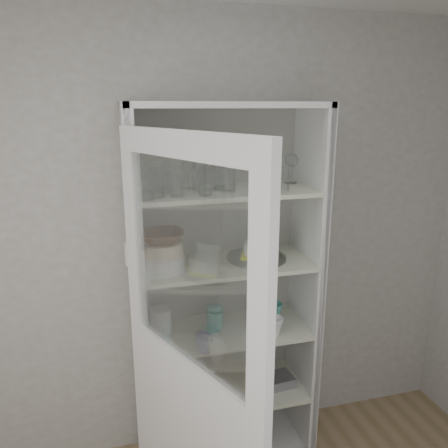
{
  "coord_description": "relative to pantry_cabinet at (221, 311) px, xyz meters",
  "views": [
    {
      "loc": [
        -0.37,
        -0.89,
        2.08
      ],
      "look_at": [
        0.2,
        1.27,
        1.47
      ],
      "focal_mm": 35.0,
      "sensor_mm": 36.0,
      "label": 1
    }
  ],
  "objects": [
    {
      "name": "cream_bowl",
      "position": [
        -0.34,
        -0.1,
        0.44
      ],
      "size": [
        0.23,
        0.23,
        0.07
      ],
      "primitive_type": "cylinder",
      "rotation": [
        0.0,
        0.0,
        -0.05
      ],
      "color": "#F7E2BE",
      "rests_on": "plate_stack_front"
    },
    {
      "name": "measuring_cups",
      "position": [
        -0.11,
        -0.13,
        -0.06
      ],
      "size": [
        0.09,
        0.09,
        0.04
      ],
      "primitive_type": "cylinder",
      "color": "silver",
      "rests_on": "shelf_mugs"
    },
    {
      "name": "grey_bowl_stack",
      "position": [
        0.22,
        -0.08,
        0.41
      ],
      "size": [
        0.15,
        0.15,
        0.18
      ],
      "primitive_type": "cylinder",
      "color": "silver",
      "rests_on": "shelf_plates"
    },
    {
      "name": "tumbler_10",
      "position": [
        -0.13,
        -0.07,
        0.79
      ],
      "size": [
        0.1,
        0.1,
        0.15
      ],
      "primitive_type": "cylinder",
      "rotation": [
        0.0,
        0.0,
        0.42
      ],
      "color": "silver",
      "rests_on": "shelf_glass"
    },
    {
      "name": "pantry_cabinet",
      "position": [
        0.0,
        0.0,
        0.0
      ],
      "size": [
        1.0,
        0.45,
        2.1
      ],
      "color": "silver",
      "rests_on": "floor"
    },
    {
      "name": "teal_jar",
      "position": [
        -0.04,
        -0.02,
        -0.02
      ],
      "size": [
        0.09,
        0.09,
        0.11
      ],
      "color": "teal",
      "rests_on": "shelf_mugs"
    },
    {
      "name": "white_canister",
      "position": [
        -0.35,
        -0.01,
        -0.01
      ],
      "size": [
        0.15,
        0.15,
        0.14
      ],
      "primitive_type": "cylinder",
      "rotation": [
        0.0,
        0.0,
        0.26
      ],
      "color": "white",
      "rests_on": "shelf_mugs"
    },
    {
      "name": "tumbler_1",
      "position": [
        -0.36,
        -0.18,
        0.79
      ],
      "size": [
        0.08,
        0.08,
        0.14
      ],
      "primitive_type": "cylinder",
      "rotation": [
        0.0,
        0.0,
        0.1
      ],
      "color": "silver",
      "rests_on": "shelf_glass"
    },
    {
      "name": "tumbler_3",
      "position": [
        -0.13,
        -0.19,
        0.79
      ],
      "size": [
        0.07,
        0.07,
        0.14
      ],
      "primitive_type": "cylinder",
      "rotation": [
        0.0,
        0.0,
        -0.09
      ],
      "color": "silver",
      "rests_on": "shelf_glass"
    },
    {
      "name": "tumbler_11",
      "position": [
        0.02,
        -0.1,
        0.78
      ],
      "size": [
        0.08,
        0.08,
        0.12
      ],
      "primitive_type": "cylinder",
      "rotation": [
        0.0,
        0.0,
        0.34
      ],
      "color": "silver",
      "rests_on": "shelf_glass"
    },
    {
      "name": "tumbler_8",
      "position": [
        -0.32,
        -0.09,
        0.79
      ],
      "size": [
        0.08,
        0.08,
        0.15
      ],
      "primitive_type": "cylinder",
      "rotation": [
        0.0,
        0.0,
        0.07
      ],
      "color": "silver",
      "rests_on": "shelf_glass"
    },
    {
      "name": "plate_stack_back",
      "position": [
        -0.41,
        0.04,
        0.38
      ],
      "size": [
        0.22,
        0.22,
        0.11
      ],
      "primitive_type": "cylinder",
      "color": "white",
      "rests_on": "shelf_plates"
    },
    {
      "name": "yellow_trivet",
      "position": [
        0.19,
        -0.07,
        0.34
      ],
      "size": [
        0.22,
        0.22,
        0.01
      ],
      "primitive_type": "cube",
      "rotation": [
        0.0,
        0.0,
        -0.41
      ],
      "color": "#FFFD17",
      "rests_on": "glass_platter"
    },
    {
      "name": "tumbler_6",
      "position": [
        0.27,
        -0.21,
        0.79
      ],
      "size": [
        0.08,
        0.08,
        0.14
      ],
      "primitive_type": "cylinder",
      "rotation": [
        0.0,
        0.0,
        0.21
      ],
      "color": "silver",
      "rests_on": "shelf_glass"
    },
    {
      "name": "plate_stack_front",
      "position": [
        -0.34,
        -0.1,
        0.36
      ],
      "size": [
        0.24,
        0.24,
        0.08
      ],
      "primitive_type": "cylinder",
      "color": "white",
      "rests_on": "shelf_plates"
    },
    {
      "name": "mug_blue",
      "position": [
        0.21,
        -0.11,
        -0.03
      ],
      "size": [
        0.14,
        0.14,
        0.1
      ],
      "primitive_type": "imported",
      "rotation": [
        0.0,
        0.0,
        -0.16
      ],
      "color": "#10128A",
      "rests_on": "shelf_mugs"
    },
    {
      "name": "cream_dish",
      "position": [
        -0.18,
        -0.1,
        -0.44
      ],
      "size": [
        0.3,
        0.3,
        0.08
      ],
      "primitive_type": "imported",
      "rotation": [
        0.0,
        0.0,
        -0.23
      ],
      "color": "#F7E2BE",
      "rests_on": "shelf_bot"
    },
    {
      "name": "white_ramekin",
      "position": [
        0.19,
        -0.07,
        0.38
      ],
      "size": [
        0.19,
        0.19,
        0.06
      ],
      "primitive_type": "cylinder",
      "rotation": [
        0.0,
        0.0,
        0.38
      ],
      "color": "white",
      "rests_on": "yellow_trivet"
    },
    {
      "name": "tumbler_4",
      "position": [
        0.21,
        -0.21,
        0.79
      ],
      "size": [
        0.07,
        0.07,
        0.13
      ],
      "primitive_type": "cylinder",
      "rotation": [
        0.0,
        0.0,
        -0.17
      ],
      "color": "silver",
      "rests_on": "shelf_glass"
    },
    {
      "name": "goblet_0",
      "position": [
        -0.17,
        0.0,
        0.81
      ],
      "size": [
        0.08,
        0.08,
        0.17
      ],
      "primitive_type": null,
      "color": "silver",
      "rests_on": "shelf_glass"
    },
    {
      "name": "tumbler_7",
      "position": [
        -0.33,
        -0.06,
        0.8
      ],
      "size": [
        0.1,
        0.1,
        0.15
      ],
      "primitive_type": "cylinder",
      "rotation": [
        0.0,
        0.0,
        0.38
      ],
      "color": "silver",
      "rests_on": "shelf_glass"
    },
    {
      "name": "wall_back",
      "position": [
        -0.2,
        0.16,
        0.36
      ],
      "size": [
        3.6,
        0.02,
        2.6
      ],
      "primitive_type": "cube",
      "color": "#9E9A92",
      "rests_on": "ground"
    },
    {
      "name": "tin_box",
      "position": [
        0.31,
        -0.11,
        -0.45
      ],
      "size": [
        0.21,
        0.16,
        0.06
      ],
      "primitive_type": "cube",
      "rotation": [
        0.0,
        0.0,
        0.09
      ],
      "color": "#9695A5",
      "rests_on": "shelf_bot"
    },
    {
      "name": "mug_teal",
      "position": [
        0.32,
        -0.02,
        -0.03
      ],
      "size": [
        0.13,
        0.13,
        0.1
      ],
      "primitive_type": "imported",
      "rotation": [
        0.0,
        0.0,
        0.25
      ],
      "color": "teal",
      "rests_on": "shelf_mugs"
    },
    {
      "name": "terracotta_bowl",
      "position": [
        -0.34,
        -0.1,
        0.5
      ],
      "size": [
        0.24,
        0.24,
        0.06
      ],
      "primitive_type": "imported",
      "rotation": [
        0.0,
        0.0,
        -0.04
      ],
      "color": "#4D2914",
      "rests_on": "cream_bowl"
    },
    {
      "name": "tumbler_5",
      "position": [
        0.15,
        -0.21,
        0.79
      ],
      "size": [
        0.07,
        0.07,
        0.14
      ],
      "primitive_type": "cylinder",
      "rotation": [
        0.0,
        0.0,
        -0.03
      ],
      "color": "silver",
      "rests_on": "shelf_glass"
    },
    {
      "name": "tumbler_0",
      "position": [
        -0.41,
        -0.22,
        0.79
      ],
      "size": [
        0.09,
        0.09,
        0.15
      ],
      "primitive_type": "cylinder",
      "rotation": [
        0.0,
        0.0,
        -0.29
      ],
      "color": "silver",
      "rests_on": "shelf_glass"
    },
    {
      "name": "goblet_2",
      "position": [
        0.24,
        0.05,
        0.81
      ],
      "size": [
        0.08,
        0.08,
        0.19
      ],
      "primitive_type": null,
      "color": "silver",
      "rests_on": "shelf_glass"
    },
    {
      "name": "goblet_3",
      "position": [
        0.41,
        0.03,
        0.81
      ],
      "size": [
        0.08,
        0.08,
        0.18
      ],
      "primitive_type": null,
      "color": "silver",
      "rests_on": "shelf_glass"
    },
    {
      "name": "mug_white",
      "position": [
        0.24,
        -0.2,
        -0.03
      ],
      "size": [
        0.14,
        0.14,
        0.1
      ],
      "primitive_type": "imported",
      "rotation": [
        0.0,
        0.0,
        -0.35
      ],
      "color": "white",
      "rests_on": "shelf_mugs"
    },
    {
      "name": "glass_platter",
      "position": [
        0.19,
        -0.07,
        0.33
      ],
      "size": [
        0.33,
        0.33,
        0.02
      ],
      "primitive_type": "cylinder",
      "rotation": [
        0.0,
        0.0,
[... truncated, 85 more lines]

